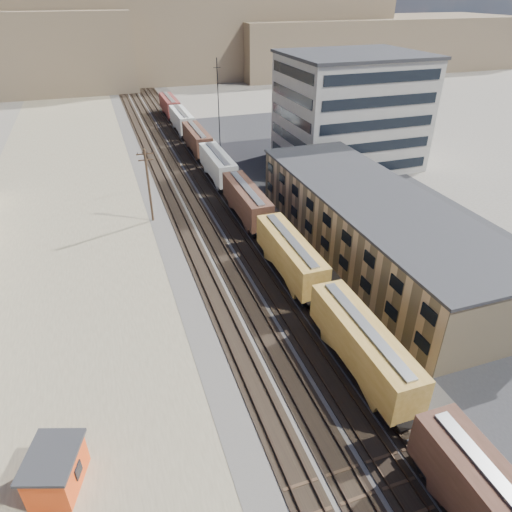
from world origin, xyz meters
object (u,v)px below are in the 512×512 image
object	(u,v)px
utility_pole_north	(149,184)
parked_car_blue	(342,189)
freight_train	(231,181)
maintenance_shed	(56,470)

from	to	relation	value
utility_pole_north	parked_car_blue	bearing A→B (deg)	0.32
freight_train	maintenance_shed	distance (m)	47.02
utility_pole_north	maintenance_shed	bearing A→B (deg)	-106.71
freight_train	utility_pole_north	distance (m)	13.14
freight_train	parked_car_blue	world-z (taller)	freight_train
freight_train	utility_pole_north	xyz separation A→B (m)	(-12.30, -3.89, 2.50)
utility_pole_north	maintenance_shed	distance (m)	38.70
maintenance_shed	utility_pole_north	bearing A→B (deg)	73.29
utility_pole_north	parked_car_blue	distance (m)	29.34
freight_train	maintenance_shed	xyz separation A→B (m)	(-23.37, -40.78, -1.29)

